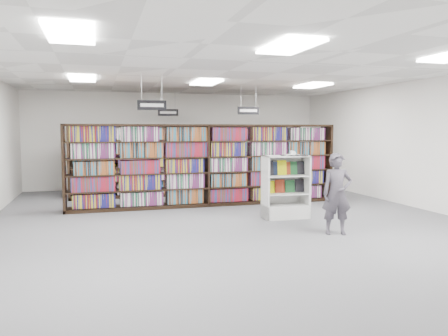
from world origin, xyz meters
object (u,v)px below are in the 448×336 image
object	(u,v)px
endcap_display	(285,196)
shopper	(337,194)
bookshelf_row_near	(206,165)
open_book	(293,154)

from	to	relation	value
endcap_display	shopper	bearing A→B (deg)	-77.63
bookshelf_row_near	open_book	size ratio (longest dim) A/B	10.64
endcap_display	shopper	distance (m)	1.75
endcap_display	open_book	distance (m)	0.96
shopper	bookshelf_row_near	bearing A→B (deg)	128.78
endcap_display	open_book	world-z (taller)	open_book
endcap_display	open_book	xyz separation A→B (m)	(0.13, -0.11, 0.95)
open_book	bookshelf_row_near	bearing A→B (deg)	140.98
bookshelf_row_near	open_book	xyz separation A→B (m)	(1.42, -2.16, 0.38)
bookshelf_row_near	shopper	world-z (taller)	bookshelf_row_near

